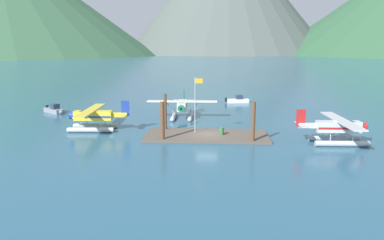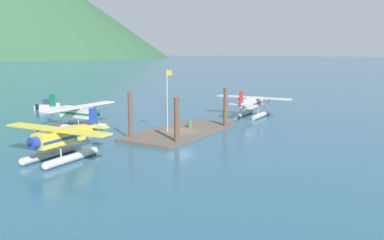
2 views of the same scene
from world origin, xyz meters
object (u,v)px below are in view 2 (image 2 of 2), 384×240
at_px(seaplane_cream_bow_left, 79,115).
at_px(boat_white_open_north, 48,106).
at_px(fuel_drum, 190,124).
at_px(flagpole, 168,93).
at_px(mooring_buoy, 226,111).
at_px(seaplane_yellow_port_fwd, 60,141).
at_px(seaplane_silver_stbd_aft, 253,105).

xyz_separation_m(seaplane_cream_bow_left, boat_white_open_north, (9.30, 16.49, -1.09)).
bearing_deg(fuel_drum, seaplane_cream_bow_left, 116.46).
bearing_deg(seaplane_cream_bow_left, fuel_drum, -63.54).
distance_m(fuel_drum, seaplane_cream_bow_left, 12.96).
distance_m(flagpole, fuel_drum, 4.92).
bearing_deg(seaplane_cream_bow_left, boat_white_open_north, 60.57).
bearing_deg(mooring_buoy, fuel_drum, -170.60).
bearing_deg(fuel_drum, flagpole, 163.63).
bearing_deg(seaplane_yellow_port_fwd, mooring_buoy, -0.74).
distance_m(mooring_buoy, boat_white_open_north, 27.68).
xyz_separation_m(seaplane_cream_bow_left, seaplane_silver_stbd_aft, (18.61, -13.73, 0.00)).
xyz_separation_m(fuel_drum, mooring_buoy, (13.47, 2.23, -0.40)).
relative_size(mooring_buoy, seaplane_yellow_port_fwd, 0.07).
bearing_deg(seaplane_cream_bow_left, seaplane_yellow_port_fwd, -139.93).
bearing_deg(seaplane_silver_stbd_aft, boat_white_open_north, 107.12).
xyz_separation_m(seaplane_silver_stbd_aft, boat_white_open_north, (-9.31, 30.22, -1.09)).
bearing_deg(seaplane_silver_stbd_aft, seaplane_yellow_port_fwd, 170.74).
bearing_deg(seaplane_cream_bow_left, flagpole, -76.00).
height_order(seaplane_cream_bow_left, boat_white_open_north, seaplane_cream_bow_left).
height_order(mooring_buoy, seaplane_cream_bow_left, seaplane_cream_bow_left).
height_order(seaplane_cream_bow_left, seaplane_silver_stbd_aft, same).
height_order(mooring_buoy, seaplane_yellow_port_fwd, seaplane_yellow_port_fwd).
bearing_deg(seaplane_silver_stbd_aft, mooring_buoy, 81.94).
bearing_deg(flagpole, fuel_drum, -16.37).
relative_size(seaplane_cream_bow_left, seaplane_yellow_port_fwd, 1.00).
bearing_deg(flagpole, seaplane_cream_bow_left, 104.00).
height_order(fuel_drum, seaplane_silver_stbd_aft, seaplane_silver_stbd_aft).
xyz_separation_m(flagpole, seaplane_cream_bow_left, (-2.66, 10.66, -2.87)).
bearing_deg(mooring_buoy, seaplane_yellow_port_fwd, 179.26).
bearing_deg(seaplane_yellow_port_fwd, boat_white_open_north, 51.90).
height_order(mooring_buoy, boat_white_open_north, boat_white_open_north).
height_order(seaplane_cream_bow_left, seaplane_yellow_port_fwd, same).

